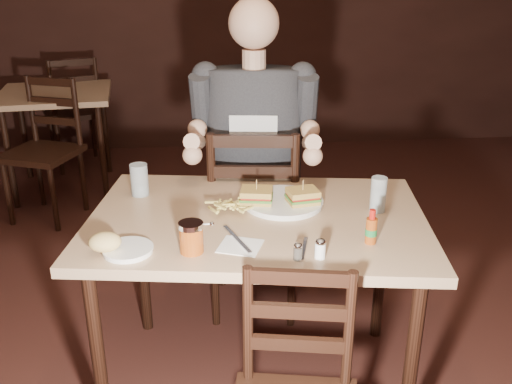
{
  "coord_description": "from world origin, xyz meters",
  "views": [
    {
      "loc": [
        -0.3,
        -1.82,
        1.68
      ],
      "look_at": [
        -0.1,
        0.2,
        0.85
      ],
      "focal_mm": 40.0,
      "sensor_mm": 36.0,
      "label": 1
    }
  ],
  "objects": [
    {
      "name": "hot_sauce",
      "position": [
        0.27,
        -0.11,
        0.83
      ],
      "size": [
        0.04,
        0.04,
        0.13
      ],
      "primitive_type": null,
      "rotation": [
        0.0,
        0.0,
        -0.15
      ],
      "color": "#8F3D10",
      "rests_on": "main_table"
    },
    {
      "name": "side_plate",
      "position": [
        -0.56,
        -0.1,
        0.78
      ],
      "size": [
        0.19,
        0.19,
        0.01
      ],
      "primitive_type": "cylinder",
      "rotation": [
        0.0,
        0.0,
        -0.15
      ],
      "color": "white",
      "rests_on": "main_table"
    },
    {
      "name": "fries_pile",
      "position": [
        -0.2,
        0.2,
        0.81
      ],
      "size": [
        0.25,
        0.2,
        0.04
      ],
      "primitive_type": null,
      "rotation": [
        0.0,
        0.0,
        -0.15
      ],
      "color": "#E7D264",
      "rests_on": "dinner_plate"
    },
    {
      "name": "bg_table",
      "position": [
        -1.38,
        2.5,
        0.68
      ],
      "size": [
        0.88,
        0.88,
        0.77
      ],
      "rotation": [
        0.0,
        0.0,
        0.11
      ],
      "color": "tan",
      "rests_on": "ground"
    },
    {
      "name": "sandwich_right",
      "position": [
        0.09,
        0.21,
        0.84
      ],
      "size": [
        0.13,
        0.11,
        0.1
      ],
      "primitive_type": null,
      "rotation": [
        0.0,
        0.0,
        0.17
      ],
      "color": "tan",
      "rests_on": "dinner_plate"
    },
    {
      "name": "bg_chair_near",
      "position": [
        -1.38,
        1.95,
        0.47
      ],
      "size": [
        0.58,
        0.6,
        0.95
      ],
      "primitive_type": null,
      "rotation": [
        0.0,
        0.0,
        -0.37
      ],
      "color": "black",
      "rests_on": "ground"
    },
    {
      "name": "glass_right",
      "position": [
        0.37,
        0.15,
        0.84
      ],
      "size": [
        0.07,
        0.07,
        0.14
      ],
      "primitive_type": "cylinder",
      "rotation": [
        0.0,
        0.0,
        -0.15
      ],
      "color": "silver",
      "rests_on": "main_table"
    },
    {
      "name": "room_shell",
      "position": [
        0.0,
        0.0,
        1.4
      ],
      "size": [
        7.0,
        7.0,
        7.0
      ],
      "color": "black",
      "rests_on": "ground"
    },
    {
      "name": "pepper_shaker",
      "position": [
        -0.0,
        -0.2,
        0.8
      ],
      "size": [
        0.03,
        0.03,
        0.06
      ],
      "primitive_type": null,
      "rotation": [
        0.0,
        0.0,
        -0.15
      ],
      "color": "#38332D",
      "rests_on": "main_table"
    },
    {
      "name": "salt_shaker",
      "position": [
        0.07,
        -0.2,
        0.8
      ],
      "size": [
        0.04,
        0.04,
        0.06
      ],
      "primitive_type": null,
      "rotation": [
        0.0,
        0.0,
        -0.15
      ],
      "color": "white",
      "rests_on": "main_table"
    },
    {
      "name": "knife",
      "position": [
        -0.19,
        -0.05,
        0.78
      ],
      "size": [
        0.09,
        0.22,
        0.01
      ],
      "primitive_type": "cube",
      "rotation": [
        0.0,
        0.0,
        0.34
      ],
      "color": "silver",
      "rests_on": "napkin"
    },
    {
      "name": "sandwich_left",
      "position": [
        -0.09,
        0.23,
        0.84
      ],
      "size": [
        0.14,
        0.12,
        0.1
      ],
      "primitive_type": null,
      "rotation": [
        0.0,
        0.0,
        -0.18
      ],
      "color": "tan",
      "rests_on": "dinner_plate"
    },
    {
      "name": "diner",
      "position": [
        -0.06,
        0.68,
        1.02
      ],
      "size": [
        0.64,
        0.53,
        1.03
      ],
      "primitive_type": null,
      "rotation": [
        0.0,
        0.0,
        -0.12
      ],
      "color": "#303235",
      "rests_on": "chair_far"
    },
    {
      "name": "napkin",
      "position": [
        -0.18,
        -0.09,
        0.77
      ],
      "size": [
        0.18,
        0.17,
        0.0
      ],
      "primitive_type": "cube",
      "rotation": [
        0.0,
        0.0,
        -0.36
      ],
      "color": "white",
      "rests_on": "main_table"
    },
    {
      "name": "fork",
      "position": [
        0.03,
        -0.14,
        0.78
      ],
      "size": [
        0.06,
        0.16,
        0.01
      ],
      "primitive_type": "cube",
      "rotation": [
        0.0,
        0.0,
        -0.27
      ],
      "color": "silver",
      "rests_on": "napkin"
    },
    {
      "name": "dinner_plate",
      "position": [
        0.01,
        0.25,
        0.78
      ],
      "size": [
        0.35,
        0.35,
        0.02
      ],
      "primitive_type": "cylinder",
      "rotation": [
        0.0,
        0.0,
        -0.15
      ],
      "color": "white",
      "rests_on": "main_table"
    },
    {
      "name": "ketchup_dollop",
      "position": [
        0.06,
        0.21,
        0.79
      ],
      "size": [
        0.04,
        0.04,
        0.01
      ],
      "primitive_type": "ellipsoid",
      "rotation": [
        0.0,
        0.0,
        -0.15
      ],
      "color": "maroon",
      "rests_on": "dinner_plate"
    },
    {
      "name": "bread_roll",
      "position": [
        -0.63,
        -0.1,
        0.81
      ],
      "size": [
        0.12,
        0.1,
        0.06
      ],
      "primitive_type": "ellipsoid",
      "rotation": [
        0.0,
        0.0,
        -0.15
      ],
      "color": "#DFBD73",
      "rests_on": "side_plate"
    },
    {
      "name": "chair_far",
      "position": [
        -0.06,
        0.73,
        0.49
      ],
      "size": [
        0.51,
        0.55,
        0.99
      ],
      "primitive_type": null,
      "rotation": [
        0.0,
        0.0,
        3.02
      ],
      "color": "black",
      "rests_on": "ground"
    },
    {
      "name": "main_table",
      "position": [
        -0.1,
        0.15,
        0.69
      ],
      "size": [
        1.39,
        1.03,
        0.77
      ],
      "rotation": [
        0.0,
        0.0,
        -0.15
      ],
      "color": "tan",
      "rests_on": "ground"
    },
    {
      "name": "bg_chair_far",
      "position": [
        -1.38,
        3.05,
        0.48
      ],
      "size": [
        0.59,
        0.61,
        0.95
      ],
      "primitive_type": null,
      "rotation": [
        0.0,
        0.0,
        3.52
      ],
      "color": "black",
      "rests_on": "ground"
    },
    {
      "name": "glass_left",
      "position": [
        -0.56,
        0.41,
        0.84
      ],
      "size": [
        0.08,
        0.08,
        0.13
      ],
      "primitive_type": "cylinder",
      "rotation": [
        0.0,
        0.0,
        -0.15
      ],
      "color": "silver",
      "rests_on": "main_table"
    },
    {
      "name": "syrup_dispenser",
      "position": [
        -0.35,
        -0.11,
        0.82
      ],
      "size": [
        0.1,
        0.1,
        0.11
      ],
      "primitive_type": null,
      "rotation": [
        0.0,
        0.0,
        -0.15
      ],
      "color": "#8F3D10",
      "rests_on": "main_table"
    }
  ]
}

